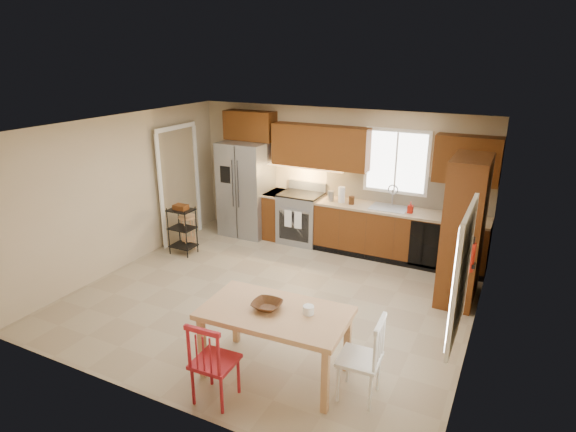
% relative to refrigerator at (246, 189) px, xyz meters
% --- Properties ---
extents(floor, '(5.50, 5.50, 0.00)m').
position_rel_refrigerator_xyz_m(floor, '(1.70, -2.12, -0.91)').
color(floor, tan).
rests_on(floor, ground).
extents(ceiling, '(5.50, 5.00, 0.02)m').
position_rel_refrigerator_xyz_m(ceiling, '(1.70, -2.12, 1.59)').
color(ceiling, silver).
rests_on(ceiling, ground).
extents(wall_back, '(5.50, 0.02, 2.50)m').
position_rel_refrigerator_xyz_m(wall_back, '(1.70, 0.38, 0.34)').
color(wall_back, '#CCB793').
rests_on(wall_back, ground).
extents(wall_front, '(5.50, 0.02, 2.50)m').
position_rel_refrigerator_xyz_m(wall_front, '(1.70, -4.62, 0.34)').
color(wall_front, '#CCB793').
rests_on(wall_front, ground).
extents(wall_left, '(0.02, 5.00, 2.50)m').
position_rel_refrigerator_xyz_m(wall_left, '(-1.05, -2.12, 0.34)').
color(wall_left, '#CCB793').
rests_on(wall_left, ground).
extents(wall_right, '(0.02, 5.00, 2.50)m').
position_rel_refrigerator_xyz_m(wall_right, '(4.45, -2.12, 0.34)').
color(wall_right, '#CCB793').
rests_on(wall_right, ground).
extents(refrigerator, '(0.92, 0.75, 1.82)m').
position_rel_refrigerator_xyz_m(refrigerator, '(0.00, 0.00, 0.00)').
color(refrigerator, gray).
rests_on(refrigerator, floor).
extents(range_stove, '(0.76, 0.63, 0.92)m').
position_rel_refrigerator_xyz_m(range_stove, '(1.15, 0.06, -0.45)').
color(range_stove, gray).
rests_on(range_stove, floor).
extents(base_cabinet_narrow, '(0.30, 0.60, 0.90)m').
position_rel_refrigerator_xyz_m(base_cabinet_narrow, '(0.60, 0.08, -0.46)').
color(base_cabinet_narrow, '#5A2810').
rests_on(base_cabinet_narrow, floor).
extents(base_cabinet_run, '(2.92, 0.60, 0.90)m').
position_rel_refrigerator_xyz_m(base_cabinet_run, '(2.99, 0.08, -0.46)').
color(base_cabinet_run, '#5A2810').
rests_on(base_cabinet_run, floor).
extents(dishwasher, '(0.60, 0.02, 0.78)m').
position_rel_refrigerator_xyz_m(dishwasher, '(3.55, -0.22, -0.46)').
color(dishwasher, black).
rests_on(dishwasher, floor).
extents(backsplash, '(2.92, 0.03, 0.55)m').
position_rel_refrigerator_xyz_m(backsplash, '(2.99, 0.36, 0.27)').
color(backsplash, beige).
rests_on(backsplash, wall_back).
extents(upper_over_fridge, '(1.00, 0.35, 0.55)m').
position_rel_refrigerator_xyz_m(upper_over_fridge, '(0.00, 0.20, 1.19)').
color(upper_over_fridge, '#5D300F').
rests_on(upper_over_fridge, wall_back).
extents(upper_left_block, '(1.80, 0.35, 0.75)m').
position_rel_refrigerator_xyz_m(upper_left_block, '(1.45, 0.20, 0.92)').
color(upper_left_block, '#5D300F').
rests_on(upper_left_block, wall_back).
extents(upper_right_block, '(1.00, 0.35, 0.75)m').
position_rel_refrigerator_xyz_m(upper_right_block, '(3.95, 0.20, 0.92)').
color(upper_right_block, '#5D300F').
rests_on(upper_right_block, wall_back).
extents(window_back, '(1.12, 0.04, 1.12)m').
position_rel_refrigerator_xyz_m(window_back, '(2.80, 0.35, 0.74)').
color(window_back, white).
rests_on(window_back, wall_back).
extents(sink, '(0.62, 0.46, 0.16)m').
position_rel_refrigerator_xyz_m(sink, '(2.80, 0.08, -0.05)').
color(sink, gray).
rests_on(sink, base_cabinet_run).
extents(undercab_glow, '(1.60, 0.30, 0.01)m').
position_rel_refrigerator_xyz_m(undercab_glow, '(1.15, 0.17, 0.52)').
color(undercab_glow, '#FFBF66').
rests_on(undercab_glow, wall_back).
extents(soap_bottle, '(0.09, 0.09, 0.19)m').
position_rel_refrigerator_xyz_m(soap_bottle, '(3.18, -0.02, 0.09)').
color(soap_bottle, '#AB190B').
rests_on(soap_bottle, base_cabinet_run).
extents(paper_towel, '(0.12, 0.12, 0.28)m').
position_rel_refrigerator_xyz_m(paper_towel, '(1.95, 0.03, 0.13)').
color(paper_towel, white).
rests_on(paper_towel, base_cabinet_run).
extents(canister_steel, '(0.11, 0.11, 0.18)m').
position_rel_refrigerator_xyz_m(canister_steel, '(1.75, 0.03, 0.08)').
color(canister_steel, gray).
rests_on(canister_steel, base_cabinet_run).
extents(canister_wood, '(0.10, 0.10, 0.14)m').
position_rel_refrigerator_xyz_m(canister_wood, '(2.15, -0.00, 0.06)').
color(canister_wood, '#4E2914').
rests_on(canister_wood, base_cabinet_run).
extents(pantry, '(0.50, 0.95, 2.10)m').
position_rel_refrigerator_xyz_m(pantry, '(4.13, -0.93, 0.14)').
color(pantry, '#5A2810').
rests_on(pantry, floor).
extents(fire_extinguisher, '(0.12, 0.12, 0.36)m').
position_rel_refrigerator_xyz_m(fire_extinguisher, '(4.33, -1.98, 0.19)').
color(fire_extinguisher, '#AB190B').
rests_on(fire_extinguisher, wall_right).
extents(window_right, '(0.04, 1.02, 1.32)m').
position_rel_refrigerator_xyz_m(window_right, '(4.38, -3.27, 0.54)').
color(window_right, white).
rests_on(window_right, wall_right).
extents(doorway, '(0.04, 0.95, 2.10)m').
position_rel_refrigerator_xyz_m(doorway, '(-0.97, -0.82, 0.14)').
color(doorway, '#8C7A59').
rests_on(doorway, wall_left).
extents(dining_table, '(1.63, 0.97, 0.77)m').
position_rel_refrigerator_xyz_m(dining_table, '(2.58, -3.66, -0.52)').
color(dining_table, tan).
rests_on(dining_table, floor).
extents(chair_red, '(0.46, 0.46, 0.93)m').
position_rel_refrigerator_xyz_m(chair_red, '(2.23, -4.31, -0.44)').
color(chair_red, '#A41920').
rests_on(chair_red, floor).
extents(chair_white, '(0.46, 0.46, 0.93)m').
position_rel_refrigerator_xyz_m(chair_white, '(3.53, -3.61, -0.44)').
color(chair_white, white).
rests_on(chair_white, floor).
extents(table_bowl, '(0.34, 0.34, 0.08)m').
position_rel_refrigerator_xyz_m(table_bowl, '(2.48, -3.66, -0.13)').
color(table_bowl, '#4E2914').
rests_on(table_bowl, dining_table).
extents(table_jar, '(0.12, 0.12, 0.14)m').
position_rel_refrigerator_xyz_m(table_jar, '(2.93, -3.56, -0.10)').
color(table_jar, white).
rests_on(table_jar, dining_table).
extents(bar_stool, '(0.35, 0.35, 0.63)m').
position_rel_refrigerator_xyz_m(bar_stool, '(-0.52, -1.19, -0.59)').
color(bar_stool, tan).
rests_on(bar_stool, floor).
extents(utility_cart, '(0.43, 0.34, 0.86)m').
position_rel_refrigerator_xyz_m(utility_cart, '(-0.48, -1.40, -0.48)').
color(utility_cart, black).
rests_on(utility_cart, floor).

